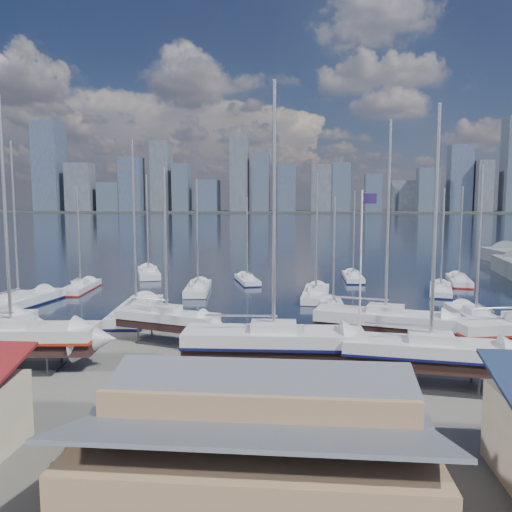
# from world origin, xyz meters

# --- Properties ---
(ground) EXTENTS (1400.00, 1400.00, 0.00)m
(ground) POSITION_xyz_m (0.00, -10.00, 0.00)
(ground) COLOR #605E59
(ground) RESTS_ON ground
(water) EXTENTS (1400.00, 600.00, 0.40)m
(water) POSITION_xyz_m (0.00, 300.00, -0.15)
(water) COLOR #19253B
(water) RESTS_ON ground
(far_shore) EXTENTS (1400.00, 80.00, 2.20)m
(far_shore) POSITION_xyz_m (0.00, 560.00, 1.10)
(far_shore) COLOR #2D332D
(far_shore) RESTS_ON ground
(skyline) EXTENTS (639.14, 43.80, 107.69)m
(skyline) POSITION_xyz_m (-7.83, 553.76, 39.09)
(skyline) COLOR #475166
(skyline) RESTS_ON far_shore
(shed_grey) EXTENTS (12.60, 8.40, 4.17)m
(shed_grey) POSITION_xyz_m (0.00, -26.00, 2.15)
(shed_grey) COLOR #8C6B4C
(shed_grey) RESTS_ON ground
(sailboat_cradle_1) EXTENTS (11.34, 4.25, 17.75)m
(sailboat_cradle_1) POSITION_xyz_m (-17.32, -12.74, 2.16)
(sailboat_cradle_1) COLOR #2D2D33
(sailboat_cradle_1) RESTS_ON ground
(sailboat_cradle_2) EXTENTS (8.61, 4.68, 13.72)m
(sailboat_cradle_2) POSITION_xyz_m (-8.83, -5.65, 1.96)
(sailboat_cradle_2) COLOR #2D2D33
(sailboat_cradle_2) RESTS_ON ground
(sailboat_cradle_3) EXTENTS (11.56, 3.59, 18.33)m
(sailboat_cradle_3) POSITION_xyz_m (-0.09, -12.47, 2.19)
(sailboat_cradle_3) COLOR #2D2D33
(sailboat_cradle_3) RESTS_ON ground
(sailboat_cradle_4) EXTENTS (10.85, 5.62, 16.98)m
(sailboat_cradle_4) POSITION_xyz_m (7.95, -5.72, 2.13)
(sailboat_cradle_4) COLOR #2D2D33
(sailboat_cradle_4) RESTS_ON ground
(sailboat_cradle_5) EXTENTS (10.60, 4.34, 16.59)m
(sailboat_cradle_5) POSITION_xyz_m (9.29, -13.55, 2.10)
(sailboat_cradle_5) COLOR #2D2D33
(sailboat_cradle_5) RESTS_ON ground
(sailboat_moored_0) EXTENTS (4.84, 12.47, 18.16)m
(sailboat_moored_0) POSITION_xyz_m (-28.14, 6.33, 0.31)
(sailboat_moored_0) COLOR black
(sailboat_moored_0) RESTS_ON water
(sailboat_moored_1) EXTENTS (3.55, 9.48, 13.85)m
(sailboat_moored_1) POSITION_xyz_m (-26.00, 16.60, 0.31)
(sailboat_moored_1) COLOR black
(sailboat_moored_1) RESTS_ON water
(sailboat_moored_2) EXTENTS (6.42, 10.94, 15.96)m
(sailboat_moored_2) POSITION_xyz_m (-21.26, 29.53, 0.32)
(sailboat_moored_2) COLOR black
(sailboat_moored_2) RESTS_ON water
(sailboat_moored_3) EXTENTS (4.62, 12.17, 17.75)m
(sailboat_moored_3) POSITION_xyz_m (-14.28, 3.18, 0.31)
(sailboat_moored_3) COLOR black
(sailboat_moored_3) RESTS_ON water
(sailboat_moored_4) EXTENTS (3.80, 9.92, 14.60)m
(sailboat_moored_4) POSITION_xyz_m (-11.04, 16.81, 0.32)
(sailboat_moored_4) COLOR black
(sailboat_moored_4) RESTS_ON water
(sailboat_moored_5) EXTENTS (4.62, 8.57, 12.34)m
(sailboat_moored_5) POSITION_xyz_m (-5.78, 24.71, 0.31)
(sailboat_moored_5) COLOR black
(sailboat_moored_5) RESTS_ON water
(sailboat_moored_6) EXTENTS (2.53, 8.21, 12.18)m
(sailboat_moored_6) POSITION_xyz_m (4.89, 6.98, 0.31)
(sailboat_moored_6) COLOR black
(sailboat_moored_6) RESTS_ON water
(sailboat_moored_7) EXTENTS (3.60, 10.19, 15.10)m
(sailboat_moored_7) POSITION_xyz_m (3.37, 14.26, 0.32)
(sailboat_moored_7) COLOR black
(sailboat_moored_7) RESTS_ON water
(sailboat_moored_8) EXTENTS (2.54, 8.91, 13.30)m
(sailboat_moored_8) POSITION_xyz_m (9.08, 28.48, 0.31)
(sailboat_moored_8) COLOR black
(sailboat_moored_8) RESTS_ON water
(sailboat_moored_9) EXTENTS (3.21, 10.10, 15.09)m
(sailboat_moored_9) POSITION_xyz_m (17.75, 3.63, 0.32)
(sailboat_moored_9) COLOR black
(sailboat_moored_9) RESTS_ON water
(sailboat_moored_10) EXTENTS (4.67, 9.30, 13.39)m
(sailboat_moored_10) POSITION_xyz_m (18.71, 18.88, 0.31)
(sailboat_moored_10) COLOR black
(sailboat_moored_10) RESTS_ON water
(sailboat_moored_11) EXTENTS (4.19, 9.58, 13.86)m
(sailboat_moored_11) POSITION_xyz_m (23.21, 26.55, 0.31)
(sailboat_moored_11) COLOR black
(sailboat_moored_11) RESTS_ON water
(car_b) EXTENTS (4.77, 3.14, 1.48)m
(car_b) POSITION_xyz_m (-1.11, -18.00, 0.74)
(car_b) COLOR gray
(car_b) RESTS_ON ground
(car_c) EXTENTS (3.95, 6.01, 1.54)m
(car_c) POSITION_xyz_m (3.18, -19.92, 0.77)
(car_c) COLOR gray
(car_c) RESTS_ON ground
(car_d) EXTENTS (2.42, 5.28, 1.50)m
(car_d) POSITION_xyz_m (5.38, -19.49, 0.75)
(car_d) COLOR gray
(car_d) RESTS_ON ground
(flagpole) EXTENTS (1.05, 0.12, 11.89)m
(flagpole) POSITION_xyz_m (5.85, -7.99, 6.84)
(flagpole) COLOR white
(flagpole) RESTS_ON ground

